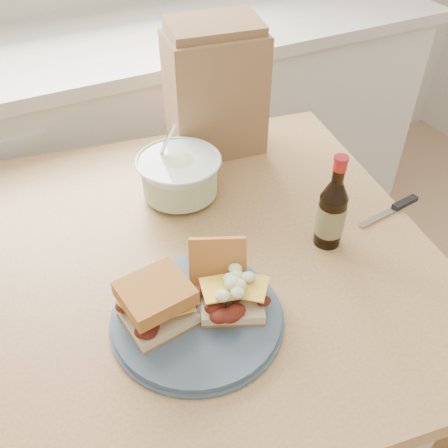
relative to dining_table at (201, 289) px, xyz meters
name	(u,v)px	position (x,y,z in m)	size (l,w,h in m)	color
cabinet_run	(111,163)	(0.04, 0.90, -0.21)	(2.50, 0.64, 0.94)	silver
dining_table	(201,289)	(0.00, 0.00, 0.00)	(1.11, 1.11, 0.80)	tan
plate	(197,317)	(-0.08, -0.16, 0.13)	(0.31, 0.31, 0.02)	#415569
sandwich_left	(157,303)	(-0.15, -0.14, 0.18)	(0.13, 0.12, 0.08)	beige
sandwich_right	(227,284)	(-0.01, -0.15, 0.17)	(0.15, 0.19, 0.10)	beige
coleslaw_bowl	(180,178)	(0.04, 0.19, 0.17)	(0.20, 0.20, 0.20)	white
beer_bottle	(332,212)	(0.25, -0.10, 0.20)	(0.06, 0.06, 0.21)	black
knife	(398,206)	(0.47, -0.08, 0.12)	(0.18, 0.04, 0.01)	silver
paper_bag	(215,94)	(0.21, 0.35, 0.27)	(0.23, 0.15, 0.31)	olive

